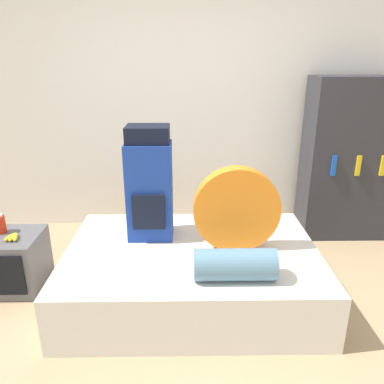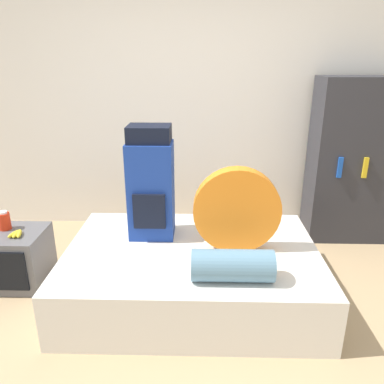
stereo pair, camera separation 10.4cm
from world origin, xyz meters
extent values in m
plane|color=tan|center=(0.00, 0.00, 0.00)|extent=(16.00, 16.00, 0.00)
cube|color=white|center=(0.00, 1.99, 1.30)|extent=(8.00, 0.05, 2.60)
cube|color=silver|center=(-0.05, 0.60, 0.21)|extent=(1.88, 1.29, 0.41)
cube|color=navy|center=(-0.37, 0.82, 0.79)|extent=(0.35, 0.26, 0.76)
cube|color=black|center=(-0.37, 0.83, 1.23)|extent=(0.32, 0.24, 0.13)
cube|color=black|center=(-0.37, 0.67, 0.68)|extent=(0.24, 0.03, 0.27)
cylinder|color=orange|center=(0.28, 0.59, 0.73)|extent=(0.63, 0.12, 0.63)
cylinder|color=#5B849E|center=(0.22, 0.18, 0.52)|extent=(0.52, 0.21, 0.21)
cube|color=#5B5B60|center=(-1.49, 0.75, 0.23)|extent=(0.49, 0.45, 0.45)
cube|color=black|center=(-1.49, 0.52, 0.24)|extent=(0.39, 0.02, 0.32)
cylinder|color=red|center=(-1.57, 0.81, 0.52)|extent=(0.09, 0.09, 0.14)
cylinder|color=white|center=(-1.57, 0.81, 0.60)|extent=(0.06, 0.06, 0.02)
ellipsoid|color=yellow|center=(-1.44, 0.69, 0.47)|extent=(0.07, 0.14, 0.03)
ellipsoid|color=yellow|center=(-1.42, 0.69, 0.47)|extent=(0.03, 0.14, 0.03)
ellipsoid|color=yellow|center=(-1.40, 0.69, 0.47)|extent=(0.07, 0.14, 0.03)
cube|color=#2D2D33|center=(1.54, 1.69, 0.80)|extent=(0.87, 0.41, 1.60)
cube|color=#194CB2|center=(1.31, 1.48, 0.80)|extent=(0.04, 0.02, 0.19)
cube|color=gold|center=(1.54, 1.48, 0.80)|extent=(0.04, 0.02, 0.19)
camera|label=1|loc=(-0.09, -1.90, 1.77)|focal=35.00mm
camera|label=2|loc=(0.02, -1.90, 1.77)|focal=35.00mm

